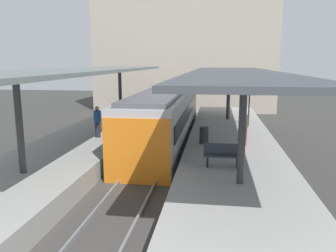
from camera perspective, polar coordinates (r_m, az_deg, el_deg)
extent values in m
plane|color=#383835|center=(16.61, -2.52, -6.35)|extent=(80.00, 80.00, 0.00)
cube|color=#9E9E99|center=(17.55, -14.86, -4.07)|extent=(4.40, 28.00, 1.00)
cube|color=#9E9E99|center=(16.22, 10.83, -5.11)|extent=(4.40, 28.00, 1.00)
cube|color=#423F3D|center=(16.58, -2.52, -6.02)|extent=(3.20, 28.00, 0.20)
cube|color=slate|center=(16.67, -4.97, -5.34)|extent=(0.08, 28.00, 0.14)
cube|color=slate|center=(16.42, -0.05, -5.56)|extent=(0.08, 28.00, 0.14)
cube|color=#ADADB2|center=(20.40, -0.33, 1.66)|extent=(2.70, 15.40, 2.90)
cube|color=orange|center=(13.00, -5.33, -4.38)|extent=(2.65, 0.08, 2.60)
cube|color=black|center=(20.59, -4.11, 2.70)|extent=(0.04, 14.17, 0.76)
cube|color=black|center=(20.20, 3.52, 2.55)|extent=(0.04, 14.17, 0.76)
cube|color=#515156|center=(20.21, -0.33, 6.00)|extent=(2.16, 14.63, 0.20)
cylinder|color=#333335|center=(12.84, -23.79, -0.04)|extent=(0.24, 0.24, 3.37)
cylinder|color=#333335|center=(24.35, -8.08, 5.49)|extent=(0.24, 0.24, 3.37)
cube|color=slate|center=(18.29, -13.75, 9.10)|extent=(4.18, 21.00, 0.16)
cylinder|color=#333335|center=(10.96, 12.37, -1.33)|extent=(0.24, 0.24, 3.28)
cylinder|color=#333335|center=(23.42, 10.17, 5.11)|extent=(0.24, 0.24, 3.28)
cube|color=#3D4247|center=(17.02, 11.08, 8.80)|extent=(4.18, 21.00, 0.16)
cube|color=black|center=(12.90, 6.67, -5.92)|extent=(0.08, 0.32, 0.40)
cube|color=black|center=(12.93, 11.58, -6.03)|extent=(0.08, 0.32, 0.40)
cube|color=#2D333D|center=(12.84, 9.16, -5.00)|extent=(1.40, 0.40, 0.06)
cube|color=#2D333D|center=(12.95, 9.17, -3.80)|extent=(1.40, 0.06, 0.40)
cylinder|color=#262628|center=(21.22, 13.51, 2.94)|extent=(0.08, 0.08, 2.20)
cube|color=navy|center=(21.12, 13.62, 5.49)|extent=(0.90, 0.06, 0.32)
cylinder|color=#2D2D30|center=(16.39, 6.09, -1.57)|extent=(0.44, 0.44, 0.80)
cylinder|color=maroon|center=(16.22, 12.64, -1.79)|extent=(0.28, 0.28, 0.86)
cylinder|color=#998460|center=(16.08, 12.75, 0.73)|extent=(0.36, 0.36, 0.58)
sphere|color=beige|center=(16.01, 12.81, 2.15)|extent=(0.22, 0.22, 0.22)
cylinder|color=#232328|center=(18.01, -11.79, -0.61)|extent=(0.28, 0.28, 0.80)
cylinder|color=navy|center=(17.89, -11.87, 1.61)|extent=(0.36, 0.36, 0.61)
sphere|color=#936B4C|center=(17.83, -11.92, 2.92)|extent=(0.22, 0.22, 0.22)
cube|color=#A89E8E|center=(35.75, 2.88, 11.77)|extent=(18.00, 6.00, 11.00)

